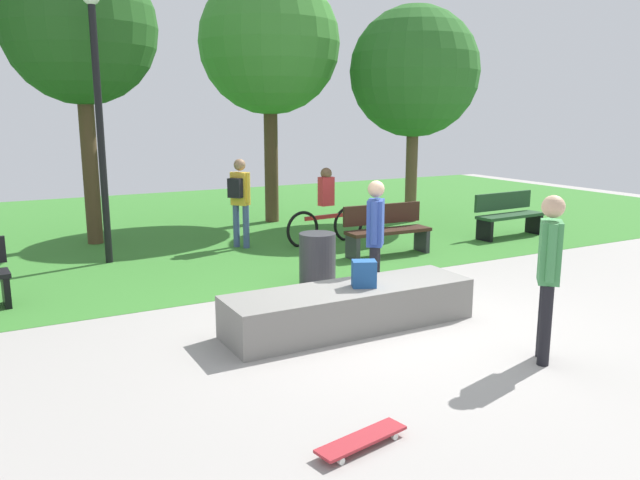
% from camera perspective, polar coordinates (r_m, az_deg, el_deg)
% --- Properties ---
extents(ground_plane, '(28.00, 28.00, 0.00)m').
position_cam_1_polar(ground_plane, '(7.74, 6.29, -7.52)').
color(ground_plane, '#9E9993').
extents(grass_lawn, '(26.60, 12.14, 0.01)m').
position_cam_1_polar(grass_lawn, '(14.76, -11.46, 1.51)').
color(grass_lawn, '#387A2D').
rests_on(grass_lawn, ground_plane).
extents(concrete_ledge, '(3.07, 0.85, 0.50)m').
position_cam_1_polar(concrete_ledge, '(7.46, 2.80, -6.18)').
color(concrete_ledge, gray).
rests_on(concrete_ledge, ground_plane).
extents(backpack_on_ledge, '(0.34, 0.30, 0.32)m').
position_cam_1_polar(backpack_on_ledge, '(7.38, 4.06, -3.11)').
color(backpack_on_ledge, '#1E4C8C').
rests_on(backpack_on_ledge, concrete_ledge).
extents(skater_performing_trick, '(0.37, 0.37, 1.73)m').
position_cam_1_polar(skater_performing_trick, '(6.66, 20.28, -2.23)').
color(skater_performing_trick, black).
rests_on(skater_performing_trick, ground_plane).
extents(skater_watching, '(0.36, 0.37, 1.67)m').
position_cam_1_polar(skater_watching, '(8.19, 5.10, 0.62)').
color(skater_watching, black).
rests_on(skater_watching, ground_plane).
extents(skateboard_by_ledge, '(0.82, 0.35, 0.08)m').
position_cam_1_polar(skateboard_by_ledge, '(5.01, 3.85, -17.82)').
color(skateboard_by_ledge, '#A5262D').
rests_on(skateboard_by_ledge, ground_plane).
extents(park_bench_far_left, '(1.62, 0.56, 0.91)m').
position_cam_1_polar(park_bench_far_left, '(13.42, 16.88, 2.32)').
color(park_bench_far_left, '#1E4223').
rests_on(park_bench_far_left, ground_plane).
extents(park_bench_near_lamppost, '(1.61, 0.52, 0.91)m').
position_cam_1_polar(park_bench_near_lamppost, '(11.24, 6.12, 1.04)').
color(park_bench_near_lamppost, '#331E14').
rests_on(park_bench_near_lamppost, ground_plane).
extents(tree_young_birch, '(3.17, 3.17, 5.66)m').
position_cam_1_polar(tree_young_birch, '(14.66, -4.67, 17.50)').
color(tree_young_birch, '#4C3823').
rests_on(tree_young_birch, grass_lawn).
extents(tree_tall_oak, '(2.94, 2.94, 4.92)m').
position_cam_1_polar(tree_tall_oak, '(14.75, 8.66, 14.98)').
color(tree_tall_oak, brown).
rests_on(tree_tall_oak, grass_lawn).
extents(tree_broad_elm, '(2.82, 2.82, 5.48)m').
position_cam_1_polar(tree_broad_elm, '(12.89, -21.18, 17.60)').
color(tree_broad_elm, '#4C3823').
rests_on(tree_broad_elm, grass_lawn).
extents(lamp_post, '(0.28, 0.28, 4.48)m').
position_cam_1_polar(lamp_post, '(11.01, -19.69, 11.85)').
color(lamp_post, black).
rests_on(lamp_post, ground_plane).
extents(trash_bin, '(0.54, 0.54, 0.81)m').
position_cam_1_polar(trash_bin, '(9.12, -0.24, -1.87)').
color(trash_bin, '#333338').
rests_on(trash_bin, ground_plane).
extents(pedestrian_with_backpack, '(0.45, 0.43, 1.69)m').
position_cam_1_polar(pedestrian_with_backpack, '(11.79, -7.39, 4.12)').
color(pedestrian_with_backpack, '#3F5184').
rests_on(pedestrian_with_backpack, ground_plane).
extents(cyclist_on_bicycle, '(1.82, 0.25, 1.52)m').
position_cam_1_polar(cyclist_on_bicycle, '(12.17, 0.56, 2.64)').
color(cyclist_on_bicycle, black).
rests_on(cyclist_on_bicycle, ground_plane).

